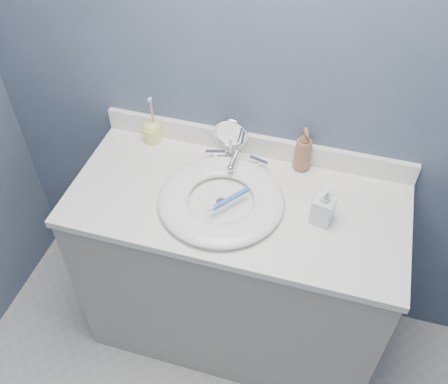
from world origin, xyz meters
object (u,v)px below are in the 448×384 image
at_px(soap_bottle_clear, 324,205).
at_px(toothbrush_holder, 152,131).
at_px(makeup_mirror, 231,138).
at_px(soap_bottle_amber, 303,149).

bearing_deg(soap_bottle_clear, toothbrush_holder, 174.30).
relative_size(makeup_mirror, soap_bottle_clear, 1.27).
xyz_separation_m(soap_bottle_amber, soap_bottle_clear, (0.11, -0.24, -0.01)).
bearing_deg(toothbrush_holder, makeup_mirror, -4.01).
xyz_separation_m(soap_bottle_amber, toothbrush_holder, (-0.60, -0.01, -0.04)).
bearing_deg(soap_bottle_amber, makeup_mirror, 169.07).
bearing_deg(toothbrush_holder, soap_bottle_amber, 0.82).
distance_m(makeup_mirror, soap_bottle_clear, 0.44).
relative_size(soap_bottle_clear, toothbrush_holder, 0.74).
relative_size(soap_bottle_amber, toothbrush_holder, 0.87).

